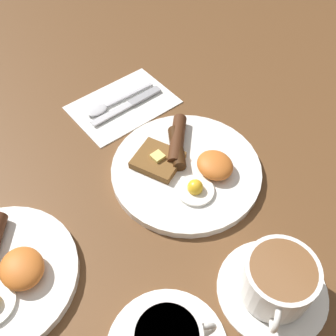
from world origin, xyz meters
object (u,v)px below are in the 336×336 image
(breakfast_plate_near, at_px, (186,167))
(teacup_near, at_px, (277,282))
(knife, at_px, (131,103))
(spoon, at_px, (104,106))

(breakfast_plate_near, distance_m, teacup_near, 0.25)
(teacup_near, distance_m, knife, 0.45)
(breakfast_plate_near, relative_size, spoon, 1.65)
(teacup_near, bearing_deg, spoon, 0.87)
(breakfast_plate_near, height_order, knife, breakfast_plate_near)
(knife, xyz_separation_m, spoon, (0.02, 0.05, 0.00))
(breakfast_plate_near, height_order, spoon, breakfast_plate_near)
(spoon, bearing_deg, teacup_near, 88.41)
(teacup_near, xyz_separation_m, spoon, (0.47, 0.01, -0.03))
(teacup_near, height_order, spoon, teacup_near)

